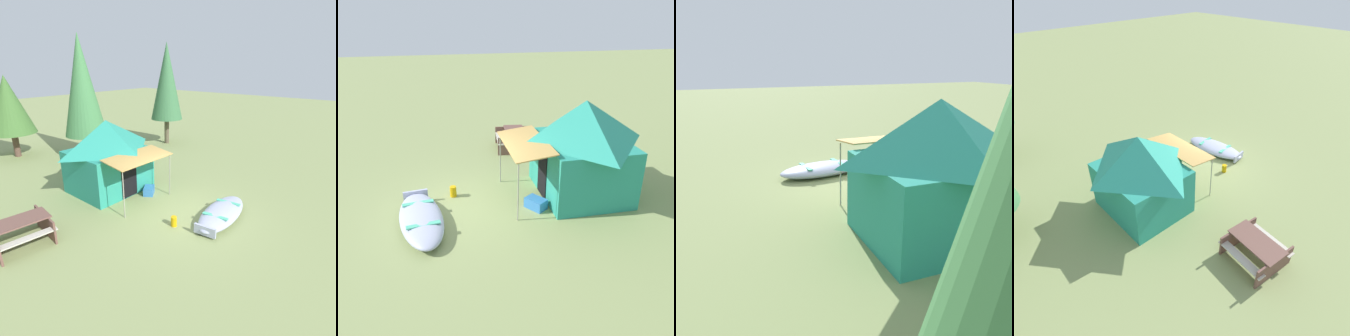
# 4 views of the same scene
# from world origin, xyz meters

# --- Properties ---
(ground_plane) EXTENTS (80.00, 80.00, 0.00)m
(ground_plane) POSITION_xyz_m (0.00, 0.00, 0.00)
(ground_plane) COLOR #859359
(beached_rowboat) EXTENTS (2.95, 1.43, 0.41)m
(beached_rowboat) POSITION_xyz_m (0.66, -1.26, 0.21)
(beached_rowboat) COLOR #A4AAC6
(beached_rowboat) RESTS_ON ground_plane
(canvas_cabin_tent) EXTENTS (3.11, 3.71, 2.91)m
(canvas_cabin_tent) POSITION_xyz_m (-0.14, 3.57, 1.51)
(canvas_cabin_tent) COLOR teal
(canvas_cabin_tent) RESTS_ON ground_plane
(picnic_table) EXTENTS (1.80, 1.70, 0.76)m
(picnic_table) POSITION_xyz_m (-4.27, 2.57, 0.47)
(picnic_table) COLOR brown
(picnic_table) RESTS_ON ground_plane
(cooler_box) EXTENTS (0.70, 0.64, 0.31)m
(cooler_box) POSITION_xyz_m (0.52, 1.96, 0.15)
(cooler_box) COLOR #3274BE
(cooler_box) RESTS_ON ground_plane
(fuel_can) EXTENTS (0.23, 0.23, 0.33)m
(fuel_can) POSITION_xyz_m (-0.72, -0.29, 0.17)
(fuel_can) COLOR #D59D0B
(fuel_can) RESTS_ON ground_plane
(pine_tree_back_left) EXTENTS (2.00, 2.00, 6.23)m
(pine_tree_back_left) POSITION_xyz_m (7.02, 6.40, 3.90)
(pine_tree_back_left) COLOR brown
(pine_tree_back_left) RESTS_ON ground_plane
(pine_tree_back_right) EXTENTS (2.26, 2.26, 6.46)m
(pine_tree_back_right) POSITION_xyz_m (2.02, 8.07, 3.84)
(pine_tree_back_right) COLOR #46332F
(pine_tree_back_right) RESTS_ON ground_plane
(pine_tree_far_center) EXTENTS (2.46, 2.46, 4.44)m
(pine_tree_far_center) POSITION_xyz_m (-0.58, 11.15, 2.88)
(pine_tree_far_center) COLOR brown
(pine_tree_far_center) RESTS_ON ground_plane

